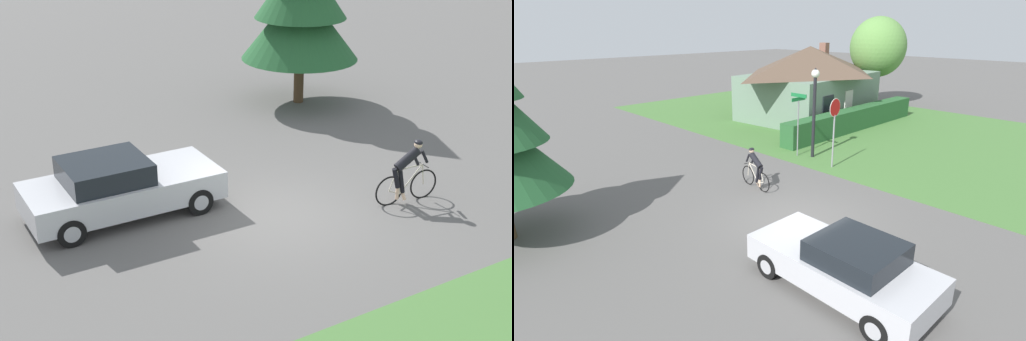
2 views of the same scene
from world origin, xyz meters
The scene contains 10 objects.
ground_plane centered at (0.00, 0.00, 0.00)m, with size 140.00×140.00×0.00m, color #5B5956.
grass_verge_right centered at (12.02, 4.00, 0.01)m, with size 16.00×36.00×0.01m, color #477538.
cottage_house centered at (11.98, 9.78, 2.34)m, with size 9.77×7.20×4.62m.
hedge_row centered at (11.03, 5.55, 0.62)m, with size 11.41×0.90×1.24m, color #285B2D.
sedan_left_lane centered at (-1.85, -2.94, 0.68)m, with size 1.96×4.34×1.38m.
cyclist centered at (0.94, 2.99, 0.72)m, with size 0.44×1.69×1.52m.
stop_sign centered at (4.82, 2.39, 2.10)m, with size 0.76×0.07×2.95m.
street_lamp centered at (5.33, 3.90, 2.61)m, with size 0.36×0.36×4.03m.
street_name_sign centered at (4.96, 4.51, 1.98)m, with size 0.90×0.90×2.89m.
deciduous_tree_right centered at (18.87, 9.07, 4.23)m, with size 4.10×4.10×6.39m.
Camera 2 is at (-8.40, -7.24, 5.70)m, focal length 28.00 mm.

